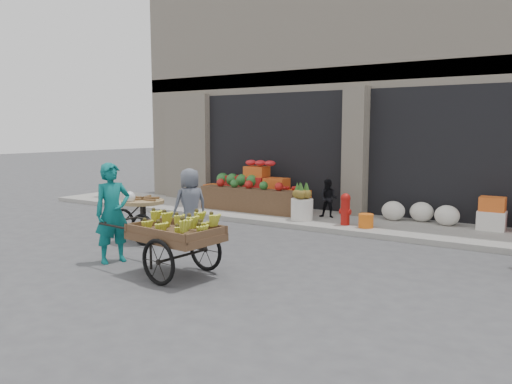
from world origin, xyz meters
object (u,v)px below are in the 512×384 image
Objects in this scene: orange_bucket at (366,221)px; tricycle_cart at (143,213)px; pineapple_bin at (302,209)px; vendor_woman at (113,213)px; vendor_grey at (190,204)px; fire_hydrant at (345,208)px; banana_cart at (173,230)px; seated_person at (328,199)px.

tricycle_cart is at bearing -137.76° from orange_bucket.
pineapple_bin is 0.31× the size of vendor_woman.
vendor_woman is at bearing 26.35° from vendor_grey.
fire_hydrant is at bearing 166.10° from vendor_grey.
banana_cart reaches higher than orange_bucket.
vendor_woman is (-1.16, -4.67, 0.47)m from pineapple_bin.
vendor_grey is at bearing -136.83° from orange_bucket.
vendor_woman is at bearing -121.13° from orange_bucket.
pineapple_bin is 0.22× the size of banana_cart.
orange_bucket is at bearing -5.71° from fire_hydrant.
fire_hydrant is 0.50× the size of tricycle_cart.
seated_person reaches higher than tricycle_cart.
vendor_woman is at bearing -116.07° from fire_hydrant.
tricycle_cart reaches higher than orange_bucket.
banana_cart reaches higher than tricycle_cart.
tricycle_cart is at bearing -120.00° from pineapple_bin.
vendor_grey is (-1.37, 2.04, 0.03)m from banana_cart.
vendor_grey is at bearing -113.23° from pineapple_bin.
seated_person is at bearing 149.74° from orange_bucket.
seated_person reaches higher than pineapple_bin.
vendor_grey is (0.73, 0.58, 0.17)m from tricycle_cart.
orange_bucket is at bearing -40.26° from seated_person.
pineapple_bin is at bearing 176.42° from orange_bucket.
seated_person is 0.64× the size of vendor_grey.
pineapple_bin is at bearing 98.74° from banana_cart.
seated_person is at bearing -178.65° from vendor_grey.
vendor_woman reaches higher than banana_cart.
vendor_grey reaches higher than orange_bucket.
vendor_woman is (-1.38, 0.05, 0.14)m from banana_cart.
pineapple_bin reaches higher than orange_bucket.
banana_cart is 1.63× the size of vendor_grey.
banana_cart is 1.42× the size of vendor_woman.
orange_bucket is 3.80m from vendor_grey.
vendor_woman is 1.61m from tricycle_cart.
banana_cart is at bearing -35.14° from tricycle_cart.
orange_bucket is (1.60, -0.10, -0.10)m from pineapple_bin.
seated_person is 0.39× the size of banana_cart.
seated_person is (-1.20, 0.70, 0.31)m from orange_bucket.
orange_bucket is 4.84m from banana_cart.
orange_bucket is 0.22× the size of vendor_grey.
vendor_woman reaches higher than vendor_grey.
fire_hydrant reaches higher than orange_bucket.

